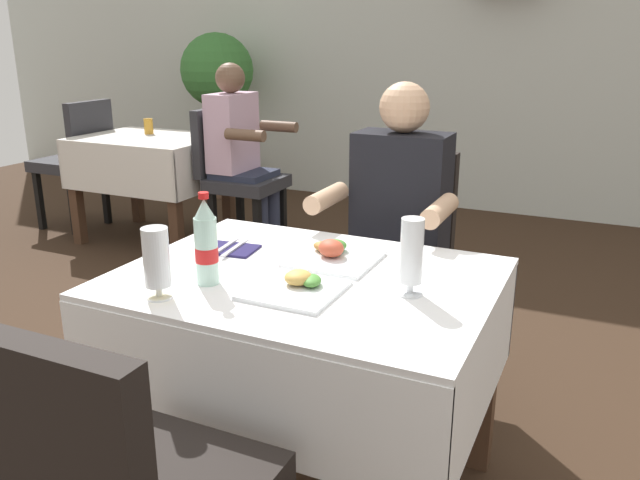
{
  "coord_description": "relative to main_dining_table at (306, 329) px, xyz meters",
  "views": [
    {
      "loc": [
        0.84,
        -1.6,
        1.42
      ],
      "look_at": [
        0.05,
        0.1,
        0.83
      ],
      "focal_mm": 36.18,
      "sensor_mm": 36.0,
      "label": 1
    }
  ],
  "objects": [
    {
      "name": "background_chair_left",
      "position": [
        -2.9,
        1.98,
        -0.02
      ],
      "size": [
        0.5,
        0.44,
        0.97
      ],
      "color": "#2D2D33",
      "rests_on": "ground"
    },
    {
      "name": "main_dining_table",
      "position": [
        0.0,
        0.0,
        0.0
      ],
      "size": [
        1.09,
        0.84,
        0.75
      ],
      "color": "white",
      "rests_on": "ground"
    },
    {
      "name": "back_wall",
      "position": [
        -0.05,
        3.87,
        0.98
      ],
      "size": [
        11.0,
        0.12,
        3.11
      ],
      "primitive_type": "cube",
      "color": "silver",
      "rests_on": "ground"
    },
    {
      "name": "background_patron",
      "position": [
        -1.46,
        1.98,
        0.14
      ],
      "size": [
        0.46,
        0.5,
        1.26
      ],
      "color": "#282D42",
      "rests_on": "ground"
    },
    {
      "name": "beer_glass_left",
      "position": [
        0.32,
        -0.01,
        0.28
      ],
      "size": [
        0.07,
        0.07,
        0.22
      ],
      "color": "white",
      "rests_on": "main_dining_table"
    },
    {
      "name": "chair_far_diner_seat",
      "position": [
        0.0,
        0.81,
        -0.02
      ],
      "size": [
        0.44,
        0.5,
        0.97
      ],
      "color": "black",
      "rests_on": "ground"
    },
    {
      "name": "plate_far_diner",
      "position": [
        0.02,
        0.16,
        0.2
      ],
      "size": [
        0.26,
        0.26,
        0.07
      ],
      "color": "white",
      "rests_on": "main_dining_table"
    },
    {
      "name": "beer_glass_middle",
      "position": [
        -0.28,
        -0.32,
        0.28
      ],
      "size": [
        0.07,
        0.07,
        0.2
      ],
      "color": "white",
      "rests_on": "main_dining_table"
    },
    {
      "name": "plate_near_camera",
      "position": [
        0.03,
        -0.12,
        0.19
      ],
      "size": [
        0.25,
        0.25,
        0.05
      ],
      "color": "white",
      "rests_on": "main_dining_table"
    },
    {
      "name": "napkin_cutlery_set",
      "position": [
        -0.33,
        0.1,
        0.18
      ],
      "size": [
        0.18,
        0.19,
        0.01
      ],
      "color": "#231E4C",
      "rests_on": "main_dining_table"
    },
    {
      "name": "cola_bottle_primary",
      "position": [
        -0.22,
        -0.17,
        0.29
      ],
      "size": [
        0.07,
        0.07,
        0.27
      ],
      "color": "silver",
      "rests_on": "main_dining_table"
    },
    {
      "name": "seated_diner_far",
      "position": [
        0.04,
        0.7,
        0.14
      ],
      "size": [
        0.5,
        0.46,
        1.26
      ],
      "color": "#282D42",
      "rests_on": "ground"
    },
    {
      "name": "background_table_tumbler",
      "position": [
        -2.29,
        2.09,
        0.23
      ],
      "size": [
        0.06,
        0.06,
        0.11
      ],
      "primitive_type": "cylinder",
      "color": "#C68928",
      "rests_on": "background_dining_table"
    },
    {
      "name": "potted_plant_corner",
      "position": [
        -2.53,
        3.36,
        0.41
      ],
      "size": [
        0.65,
        0.65,
        1.45
      ],
      "color": "brown",
      "rests_on": "ground"
    },
    {
      "name": "background_chair_right",
      "position": [
        -1.5,
        1.98,
        -0.02
      ],
      "size": [
        0.5,
        0.44,
        0.97
      ],
      "color": "#2D2D33",
      "rests_on": "ground"
    },
    {
      "name": "background_dining_table",
      "position": [
        -2.2,
        1.98,
        -0.01
      ],
      "size": [
        0.98,
        0.75,
        0.75
      ],
      "color": "white",
      "rests_on": "ground"
    }
  ]
}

